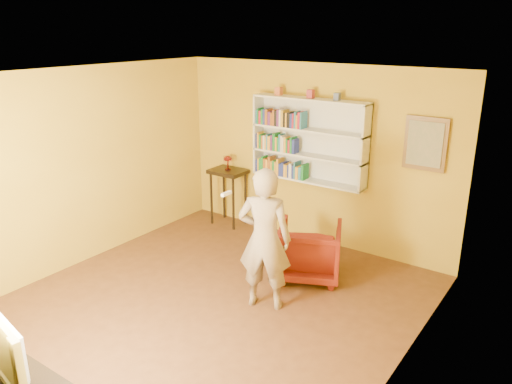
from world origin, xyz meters
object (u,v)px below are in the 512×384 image
armchair (310,251)px  person (265,239)px  bookshelf (311,140)px  console_table (228,179)px  television (11,341)px  ruby_lustre (228,160)px

armchair → person: person is taller
bookshelf → console_table: 1.66m
console_table → person: person is taller
television → console_table: bearing=116.5°
bookshelf → person: size_ratio=1.05×
bookshelf → armchair: size_ratio=2.21×
bookshelf → television: 4.73m
television → armchair: bearing=88.9°
armchair → ruby_lustre: bearing=-47.7°
bookshelf → armchair: bookshelf is taller
ruby_lustre → console_table: bearing=63.4°
ruby_lustre → television: size_ratio=0.21×
console_table → person: size_ratio=0.55×
ruby_lustre → armchair: size_ratio=0.29×
console_table → television: bearing=-73.8°
console_table → television: (1.31, -4.50, -0.02)m
bookshelf → armchair: 1.71m
person → television: bearing=54.9°
console_table → ruby_lustre: 0.33m
armchair → television: 3.73m
console_table → ruby_lustre: size_ratio=4.06×
armchair → television: television is taller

